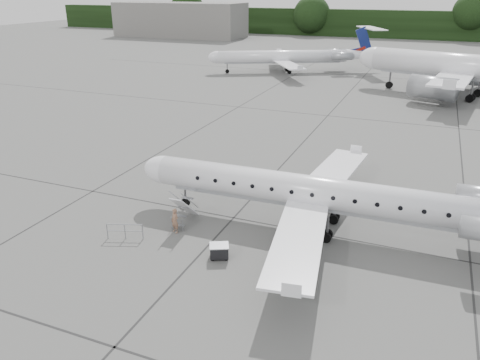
% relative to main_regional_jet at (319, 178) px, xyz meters
% --- Properties ---
extents(ground, '(320.00, 320.00, 0.00)m').
position_rel_main_regional_jet_xyz_m(ground, '(0.91, -2.91, -3.55)').
color(ground, '#595957').
rests_on(ground, ground).
extents(treeline, '(260.00, 4.00, 8.00)m').
position_rel_main_regional_jet_xyz_m(treeline, '(0.91, 127.09, 0.45)').
color(treeline, black).
rests_on(treeline, ground).
extents(terminal_building, '(40.00, 14.00, 10.00)m').
position_rel_main_regional_jet_xyz_m(terminal_building, '(-69.09, 107.09, 1.45)').
color(terminal_building, slate).
rests_on(terminal_building, ground).
extents(main_regional_jet, '(28.24, 20.68, 7.11)m').
position_rel_main_regional_jet_xyz_m(main_regional_jet, '(0.00, 0.00, 0.00)').
color(main_regional_jet, white).
rests_on(main_regional_jet, ground).
extents(airstair, '(0.91, 2.47, 2.23)m').
position_rel_main_regional_jet_xyz_m(airstair, '(-8.15, -2.48, -2.44)').
color(airstair, white).
rests_on(airstair, ground).
extents(passenger, '(0.70, 0.59, 1.63)m').
position_rel_main_regional_jet_xyz_m(passenger, '(-8.11, -3.86, -2.74)').
color(passenger, '#8E654D').
rests_on(passenger, ground).
extents(safety_railing, '(2.09, 0.84, 1.00)m').
position_rel_main_regional_jet_xyz_m(safety_railing, '(-10.56, -5.77, -3.05)').
color(safety_railing, gray).
rests_on(safety_railing, ground).
extents(baggage_cart, '(1.30, 1.21, 0.90)m').
position_rel_main_regional_jet_xyz_m(baggage_cart, '(-4.26, -5.58, -3.10)').
color(baggage_cart, black).
rests_on(baggage_cart, ground).
extents(bg_narrowbody, '(38.48, 31.97, 11.96)m').
position_rel_main_regional_jet_xyz_m(bg_narrowbody, '(9.76, 45.64, 2.42)').
color(bg_narrowbody, white).
rests_on(bg_narrowbody, ground).
extents(bg_regional_left, '(36.25, 32.58, 7.81)m').
position_rel_main_regional_jet_xyz_m(bg_regional_left, '(-19.93, 56.09, 0.35)').
color(bg_regional_left, white).
rests_on(bg_regional_left, ground).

